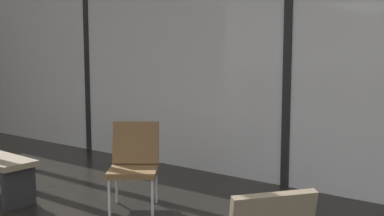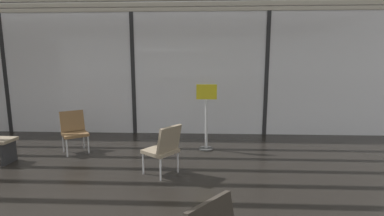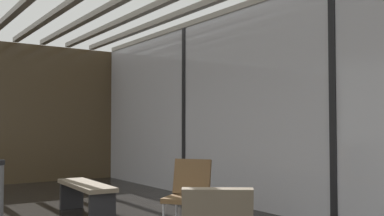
# 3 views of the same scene
# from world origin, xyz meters

# --- Properties ---
(glass_curtain_wall) EXTENTS (14.00, 0.08, 3.19)m
(glass_curtain_wall) POSITION_xyz_m (0.00, 5.20, 1.59)
(glass_curtain_wall) COLOR silver
(glass_curtain_wall) RESTS_ON ground
(window_mullion_0) EXTENTS (0.10, 0.12, 3.19)m
(window_mullion_0) POSITION_xyz_m (-3.50, 5.20, 1.59)
(window_mullion_0) COLOR black
(window_mullion_0) RESTS_ON ground
(window_mullion_1) EXTENTS (0.10, 0.12, 3.19)m
(window_mullion_1) POSITION_xyz_m (0.00, 5.20, 1.59)
(window_mullion_1) COLOR black
(window_mullion_1) RESTS_ON ground
(lounge_chair_1) EXTENTS (0.70, 0.71, 0.87)m
(lounge_chair_1) POSITION_xyz_m (-0.90, 3.54, 0.49)
(lounge_chair_1) COLOR brown
(lounge_chair_1) RESTS_ON ground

